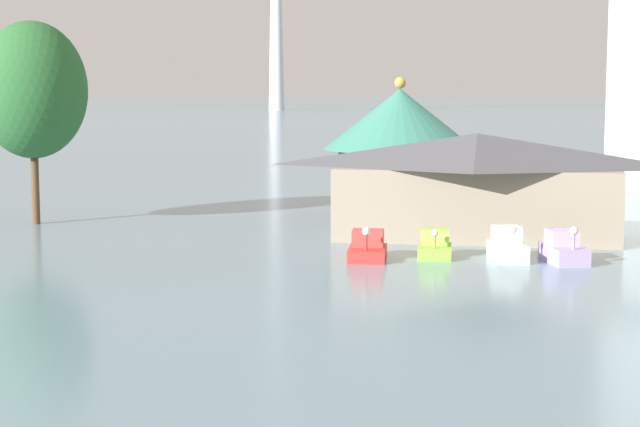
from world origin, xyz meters
TOP-DOWN VIEW (x-y plane):
  - pedal_boat_red at (2.59, 32.63)m, footprint 1.88×2.94m
  - pedal_boat_lime at (5.55, 33.61)m, footprint 1.65×2.32m
  - pedal_boat_white at (8.82, 33.55)m, footprint 1.95×3.00m
  - pedal_boat_lavender at (11.28, 33.28)m, footprint 2.21×3.08m
  - boathouse at (7.16, 40.32)m, footprint 15.36×6.58m
  - green_roof_pavilion at (2.28, 48.61)m, footprint 9.24×9.24m
  - shoreline_tree_tall_left at (-17.79, 41.70)m, footprint 6.17×6.17m

SIDE VIEW (x-z plane):
  - pedal_boat_red at x=2.59m, z-range -0.30..1.33m
  - pedal_boat_lime at x=5.55m, z-range -0.20..1.24m
  - pedal_boat_lavender at x=11.28m, z-range -0.31..1.46m
  - pedal_boat_white at x=8.82m, z-range -0.26..1.46m
  - boathouse at x=7.16m, z-range 0.13..5.55m
  - green_roof_pavilion at x=2.28m, z-range 0.10..8.48m
  - shoreline_tree_tall_left at x=-17.79m, z-range 1.86..13.35m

